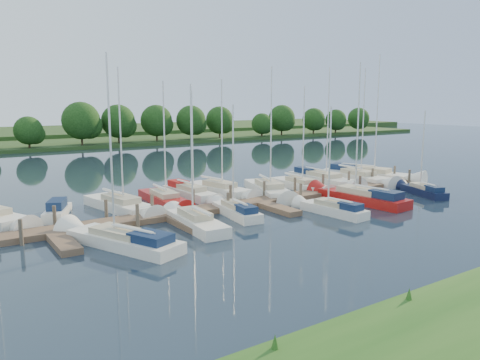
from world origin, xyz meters
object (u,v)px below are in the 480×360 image
dock (262,204)px  sailboat_s_2 (235,211)px  sailboat_n_5 (220,192)px  motorboat (57,212)px

dock → sailboat_s_2: sailboat_s_2 is taller
sailboat_n_5 → sailboat_s_2: 8.00m
dock → sailboat_n_5: bearing=94.0°
sailboat_n_5 → sailboat_s_2: (-3.13, -7.36, 0.03)m
dock → sailboat_n_5: size_ratio=3.71×
motorboat → sailboat_n_5: size_ratio=0.44×
motorboat → sailboat_s_2: size_ratio=0.55×
sailboat_s_2 → motorboat: bearing=154.4°
sailboat_s_2 → dock: bearing=30.5°
motorboat → sailboat_s_2: 13.19m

